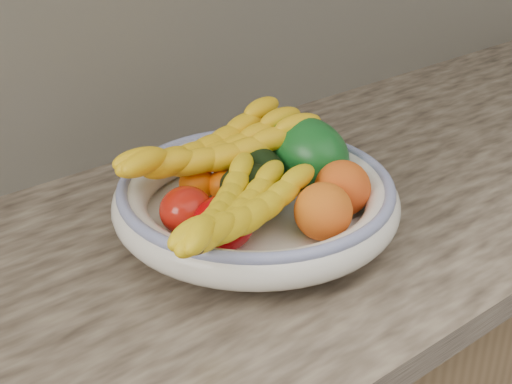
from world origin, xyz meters
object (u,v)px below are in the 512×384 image
Objects in this scene: banana_bunch_back at (216,155)px; banana_bunch_front at (236,217)px; green_mango at (305,153)px; fruit_bowl at (256,199)px.

banana_bunch_back reaches higher than banana_bunch_front.
green_mango is at bearing -2.34° from banana_bunch_front.
banana_bunch_back is 1.12× the size of banana_bunch_front.
green_mango reaches higher than fruit_bowl.
green_mango is 0.22m from banana_bunch_front.
banana_bunch_front is (-0.08, -0.15, -0.01)m from banana_bunch_back.
green_mango reaches higher than banana_bunch_back.
banana_bunch_back is (-0.01, 0.08, 0.04)m from fruit_bowl.
fruit_bowl is 0.12m from green_mango.
fruit_bowl is 0.09m from banana_bunch_back.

